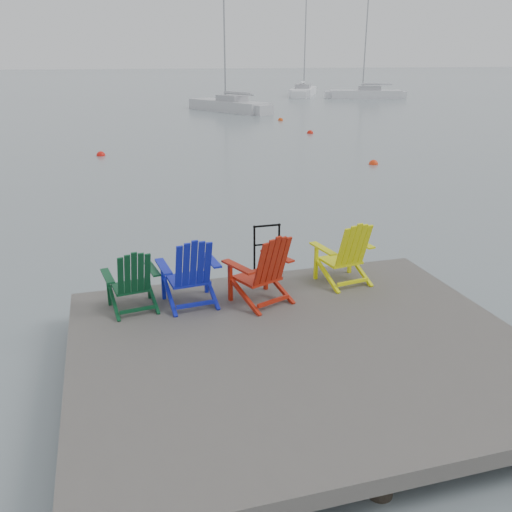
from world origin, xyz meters
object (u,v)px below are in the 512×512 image
object	(u,v)px
sailboat_far	(366,95)
sailboat_mid	(303,92)
buoy_d	(281,120)
handrail	(267,245)
chair_yellow	(346,252)
sailboat_near	(229,106)
buoy_a	(373,164)
buoy_b	(101,156)
chair_green	(132,279)
chair_blue	(190,271)
chair_red	(263,268)
buoy_c	(310,133)

from	to	relation	value
sailboat_far	sailboat_mid	bearing A→B (deg)	55.58
buoy_d	handrail	bearing A→B (deg)	-108.87
chair_yellow	buoy_d	distance (m)	29.21
handrail	sailboat_near	world-z (taller)	sailboat_near
sailboat_mid	sailboat_far	size ratio (longest dim) A/B	1.19
sailboat_near	sailboat_far	xyz separation A→B (m)	(16.90, 9.87, 0.00)
buoy_d	sailboat_far	bearing A→B (deg)	49.04
sailboat_near	buoy_a	world-z (taller)	sailboat_near
sailboat_mid	buoy_b	bearing A→B (deg)	-97.04
handrail	sailboat_far	distance (m)	50.91
sailboat_near	sailboat_mid	xyz separation A→B (m)	(12.22, 15.84, -0.00)
chair_yellow	chair_green	bearing A→B (deg)	172.46
handrail	chair_green	distance (m)	2.45
chair_green	buoy_d	bearing A→B (deg)	59.34
sailboat_mid	buoy_a	world-z (taller)	sailboat_mid
chair_green	buoy_d	distance (m)	30.43
sailboat_near	buoy_a	size ratio (longest dim) A/B	29.02
chair_green	sailboat_near	distance (m)	36.95
chair_blue	sailboat_mid	xyz separation A→B (m)	(21.20, 51.50, -0.70)
sailboat_mid	chair_blue	bearing A→B (deg)	-86.39
chair_yellow	chair_blue	bearing A→B (deg)	174.08
chair_green	buoy_a	bearing A→B (deg)	41.39
chair_red	buoy_c	xyz separation A→B (m)	(9.25, 21.69, -1.06)
chair_blue	buoy_c	bearing A→B (deg)	58.95
sailboat_near	buoy_d	world-z (taller)	sailboat_near
chair_yellow	buoy_b	distance (m)	17.43
buoy_d	chair_green	bearing A→B (deg)	-112.50
chair_green	sailboat_near	xyz separation A→B (m)	(9.83, 35.61, -0.64)
chair_blue	chair_yellow	bearing A→B (deg)	-2.36
sailboat_mid	handrail	bearing A→B (deg)	-85.31
sailboat_near	buoy_b	xyz separation A→B (m)	(-10.11, -18.53, -0.36)
chair_green	chair_yellow	bearing A→B (deg)	-6.77
chair_red	buoy_a	xyz separation A→B (m)	(8.29, 12.26, -1.06)
chair_red	chair_yellow	xyz separation A→B (m)	(1.53, 0.36, -0.01)
buoy_c	buoy_d	bearing A→B (deg)	86.00
handrail	sailboat_mid	xyz separation A→B (m)	(19.73, 50.63, -0.69)
handrail	chair_blue	bearing A→B (deg)	-149.33
sailboat_mid	sailboat_far	xyz separation A→B (m)	(4.68, -5.97, 0.00)
chair_yellow	buoy_a	xyz separation A→B (m)	(6.76, 11.90, -1.05)
chair_yellow	buoy_a	size ratio (longest dim) A/B	2.93
sailboat_far	buoy_d	distance (m)	23.02
chair_yellow	sailboat_mid	distance (m)	54.63
chair_green	chair_blue	distance (m)	0.86
buoy_b	chair_green	bearing A→B (deg)	-89.05
chair_green	chair_red	xyz separation A→B (m)	(1.92, -0.28, 0.07)
sailboat_near	buoy_d	distance (m)	7.73
sailboat_near	buoy_c	bearing A→B (deg)	-110.75
chair_red	sailboat_mid	bearing A→B (deg)	46.62
buoy_b	buoy_c	size ratio (longest dim) A/B	1.07
handrail	buoy_c	distance (m)	22.44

